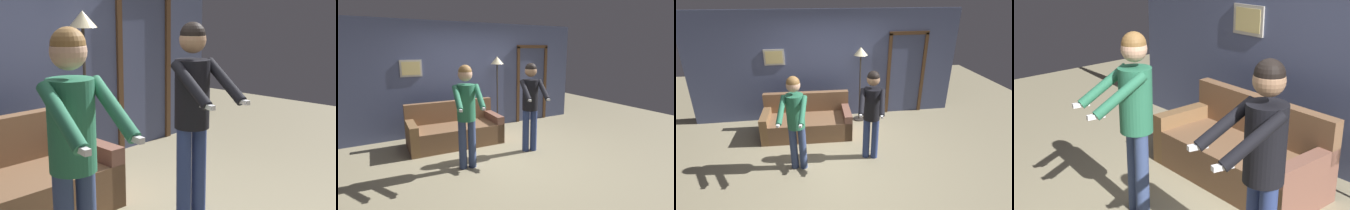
% 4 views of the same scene
% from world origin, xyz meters
% --- Properties ---
extents(ground_plane, '(12.00, 12.00, 0.00)m').
position_xyz_m(ground_plane, '(0.00, 0.00, 0.00)').
color(ground_plane, gray).
extents(back_wall_assembly, '(6.40, 0.10, 2.60)m').
position_xyz_m(back_wall_assembly, '(0.02, 1.96, 1.30)').
color(back_wall_assembly, '#464F73').
rests_on(back_wall_assembly, ground_plane).
extents(couch, '(1.93, 0.92, 0.87)m').
position_xyz_m(couch, '(-0.56, 1.11, 0.28)').
color(couch, brown).
rests_on(couch, ground_plane).
extents(torchiere_lamp, '(0.32, 0.32, 1.80)m').
position_xyz_m(torchiere_lamp, '(0.73, 1.63, 1.48)').
color(torchiere_lamp, '#332D28').
rests_on(torchiere_lamp, ground_plane).
extents(person_standing_left, '(0.51, 0.69, 1.74)m').
position_xyz_m(person_standing_left, '(-0.74, -0.13, 1.06)').
color(person_standing_left, '#354571').
rests_on(person_standing_left, ground_plane).
extents(person_standing_right, '(0.55, 0.70, 1.73)m').
position_xyz_m(person_standing_right, '(0.61, -0.00, 1.05)').
color(person_standing_right, navy).
rests_on(person_standing_right, ground_plane).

